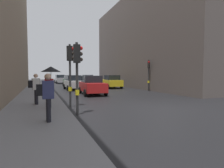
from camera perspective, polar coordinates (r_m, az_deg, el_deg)
ground_plane at (r=10.50m, az=16.14°, el=-7.39°), size 120.00×120.00×0.00m
sidewalk_kerb at (r=14.22m, az=-22.94°, el=-4.43°), size 3.08×40.00×0.16m
building_facade_right at (r=29.11m, az=15.71°, el=12.35°), size 12.00×25.68×13.18m
traffic_light_mid_street at (r=20.22m, az=11.68°, el=4.58°), size 0.36×0.45×3.50m
traffic_light_near_left at (r=8.41m, az=-11.04°, el=5.97°), size 0.43×0.25×3.37m
traffic_light_near_right at (r=10.45m, az=-13.24°, el=6.28°), size 0.45×0.34×3.60m
car_red_sedan at (r=16.67m, az=-6.44°, el=-0.36°), size 2.16×4.27×1.76m
car_yellow_taxi at (r=24.21m, az=-0.15°, el=0.76°), size 2.13×4.26×1.76m
car_green_estate at (r=27.61m, az=-13.24°, el=0.98°), size 2.09×4.24×1.76m
car_blue_van at (r=35.46m, az=-7.89°, el=1.51°), size 2.22×4.30×1.76m
car_silver_hatchback at (r=38.31m, az=-16.28°, el=1.54°), size 2.18×4.28×1.76m
car_white_compact at (r=22.26m, az=-12.25°, el=0.48°), size 2.12×4.25×1.76m
pedestrian_with_umbrella at (r=9.60m, az=-19.19°, el=2.62°), size 1.00×1.00×2.14m
pedestrian_with_grey_backpack at (r=6.90m, az=-20.20°, el=-3.21°), size 0.61×0.36×1.77m
pedestrian_with_black_backpack at (r=11.10m, az=-23.46°, el=-0.91°), size 0.64×0.40×1.77m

